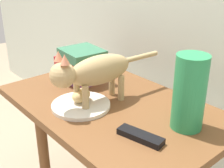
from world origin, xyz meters
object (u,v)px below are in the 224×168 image
Objects in this scene: book_stack at (80,65)px; green_vase at (189,93)px; bread_roll at (81,95)px; side_table at (112,120)px; plate at (81,105)px; cat at (93,72)px; tv_remote at (140,136)px.

green_vase is at bearing 4.20° from book_stack.
side_table is at bearing 55.14° from bread_roll.
plate is 0.45× the size of cat.
bread_roll is 0.11m from cat.
cat is at bearing 160.88° from tv_remote.
plate is 0.04m from bread_roll.
plate is 0.29m from tv_remote.
cat is at bearing -22.91° from book_stack.
book_stack is (-0.22, 0.09, -0.06)m from cat.
cat reaches higher than plate.
cat is at bearing 74.77° from plate.
cat is at bearing 53.59° from bread_roll.
side_table is 0.30m from book_stack.
tv_remote is at bearing -6.71° from cat.
book_stack is (-0.21, 0.14, 0.07)m from plate.
plate is at bearing -105.23° from cat.
book_stack is 0.82× the size of green_vase.
book_stack is (-0.26, 0.04, 0.15)m from side_table.
bread_roll is at bearing 140.00° from plate.
green_vase reaches higher than plate.
tv_remote is (0.24, -0.09, 0.09)m from side_table.
tv_remote is (-0.05, -0.17, -0.11)m from green_vase.
tv_remote is at bearing 1.12° from bread_roll.
side_table is 0.14m from plate.
side_table is 5.83× the size of tv_remote.
cat is 0.35m from green_vase.
green_vase is (0.29, 0.08, 0.20)m from side_table.
book_stack is 0.52m from tv_remote.
green_vase is 0.21m from tv_remote.
green_vase is (0.32, 0.13, -0.01)m from cat.
plate is (-0.05, -0.11, 0.08)m from side_table.
book_stack reaches higher than bread_roll.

